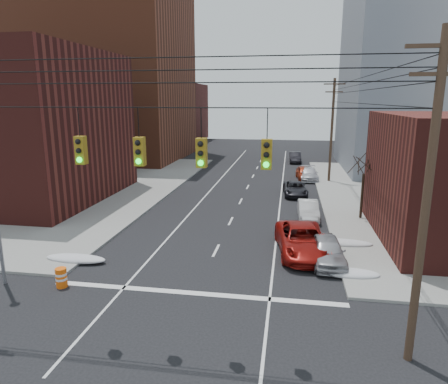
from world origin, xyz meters
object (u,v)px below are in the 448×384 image
(parked_car_c, at_px, (295,189))
(construction_barrel, at_px, (61,277))
(parked_car_d, at_px, (309,174))
(lot_car_d, at_px, (73,184))
(parked_car_e, at_px, (305,173))
(lot_car_b, at_px, (107,176))
(red_pickup, at_px, (303,240))
(parked_car_a, at_px, (327,250))
(lot_car_a, at_px, (83,188))
(parked_car_b, at_px, (308,210))
(parked_car_f, at_px, (295,157))

(parked_car_c, xyz_separation_m, construction_barrel, (-11.30, -20.95, -0.14))
(parked_car_d, relative_size, lot_car_d, 1.19)
(parked_car_e, bearing_deg, construction_barrel, -119.26)
(lot_car_b, bearing_deg, red_pickup, -118.13)
(parked_car_a, relative_size, lot_car_d, 1.10)
(lot_car_a, xyz_separation_m, lot_car_b, (-0.49, 5.92, -0.07))
(red_pickup, bearing_deg, lot_car_a, 143.48)
(parked_car_b, xyz_separation_m, lot_car_b, (-20.70, 9.44, 0.16))
(red_pickup, xyz_separation_m, construction_barrel, (-11.59, -6.25, -0.34))
(construction_barrel, bearing_deg, lot_car_b, 110.30)
(red_pickup, relative_size, parked_car_f, 1.34)
(parked_car_c, relative_size, construction_barrel, 4.73)
(parked_car_b, height_order, parked_car_c, parked_car_b)
(construction_barrel, bearing_deg, lot_car_d, 118.17)
(parked_car_f, relative_size, lot_car_d, 1.13)
(lot_car_d, height_order, construction_barrel, lot_car_d)
(red_pickup, height_order, parked_car_f, red_pickup)
(parked_car_c, height_order, lot_car_d, lot_car_d)
(parked_car_d, bearing_deg, parked_car_e, 141.99)
(parked_car_c, bearing_deg, red_pickup, -93.14)
(parked_car_b, xyz_separation_m, construction_barrel, (-12.20, -13.53, -0.18))
(parked_car_c, distance_m, construction_barrel, 23.80)
(parked_car_a, distance_m, lot_car_a, 24.11)
(lot_car_a, relative_size, lot_car_b, 0.93)
(parked_car_c, distance_m, parked_car_d, 7.90)
(parked_car_b, relative_size, parked_car_e, 0.96)
(parked_car_c, relative_size, lot_car_b, 0.93)
(lot_car_d, bearing_deg, parked_car_d, -55.08)
(parked_car_b, relative_size, lot_car_d, 1.03)
(parked_car_f, height_order, construction_barrel, parked_car_f)
(parked_car_e, xyz_separation_m, construction_barrel, (-12.43, -29.03, -0.23))
(parked_car_d, bearing_deg, lot_car_a, -152.04)
(parked_car_f, bearing_deg, red_pickup, -92.24)
(lot_car_d, bearing_deg, red_pickup, -108.56)
(parked_car_c, bearing_deg, parked_car_d, 74.02)
(red_pickup, distance_m, parked_car_b, 7.30)
(parked_car_a, distance_m, parked_car_e, 23.99)
(lot_car_b, xyz_separation_m, construction_barrel, (8.50, -22.97, -0.34))
(parked_car_a, relative_size, construction_barrel, 4.56)
(lot_car_a, height_order, lot_car_d, lot_car_a)
(red_pickup, height_order, parked_car_c, red_pickup)
(parked_car_d, xyz_separation_m, lot_car_a, (-20.91, -11.63, 0.22))
(parked_car_f, bearing_deg, construction_barrel, -107.97)
(parked_car_c, bearing_deg, parked_car_f, 85.32)
(parked_car_d, bearing_deg, lot_car_b, -166.19)
(parked_car_d, relative_size, parked_car_f, 1.05)
(parked_car_c, height_order, lot_car_a, lot_car_a)
(parked_car_b, bearing_deg, parked_car_d, 85.40)
(red_pickup, xyz_separation_m, parked_car_b, (0.61, 7.28, -0.16))
(red_pickup, bearing_deg, parked_car_f, 82.57)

